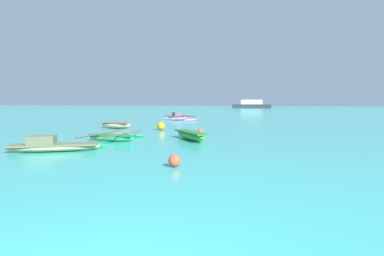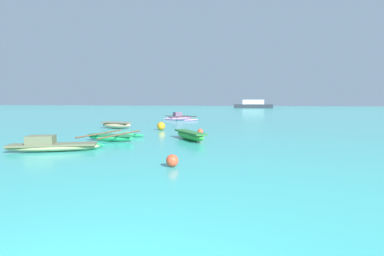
{
  "view_description": "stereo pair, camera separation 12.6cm",
  "coord_description": "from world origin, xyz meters",
  "px_view_note": "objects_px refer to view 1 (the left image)",
  "views": [
    {
      "loc": [
        1.58,
        -1.72,
        1.95
      ],
      "look_at": [
        -2.55,
        16.65,
        0.25
      ],
      "focal_mm": 28.0,
      "sensor_mm": 36.0,
      "label": 1
    },
    {
      "loc": [
        1.7,
        -1.69,
        1.95
      ],
      "look_at": [
        -2.55,
        16.65,
        0.25
      ],
      "focal_mm": 28.0,
      "sensor_mm": 36.0,
      "label": 2
    }
  ],
  "objects_px": {
    "mooring_buoy_1": "(174,161)",
    "distant_ferry": "(252,105)",
    "moored_boat_1": "(52,146)",
    "moored_boat_4": "(190,135)",
    "moored_boat_3": "(116,125)",
    "mooring_buoy_2": "(161,126)",
    "moored_boat_0": "(111,138)",
    "moored_boat_2": "(179,118)",
    "mooring_buoy_0": "(200,132)"
  },
  "relations": [
    {
      "from": "mooring_buoy_1",
      "to": "distant_ferry",
      "type": "xyz_separation_m",
      "value": [
        0.34,
        76.58,
        0.76
      ]
    },
    {
      "from": "moored_boat_1",
      "to": "distant_ferry",
      "type": "height_order",
      "value": "distant_ferry"
    },
    {
      "from": "moored_boat_4",
      "to": "distant_ferry",
      "type": "bearing_deg",
      "value": 142.23
    },
    {
      "from": "moored_boat_3",
      "to": "mooring_buoy_1",
      "type": "distance_m",
      "value": 13.48
    },
    {
      "from": "moored_boat_4",
      "to": "mooring_buoy_1",
      "type": "distance_m",
      "value": 6.22
    },
    {
      "from": "moored_boat_3",
      "to": "mooring_buoy_2",
      "type": "xyz_separation_m",
      "value": [
        3.54,
        -0.5,
        0.02
      ]
    },
    {
      "from": "moored_boat_0",
      "to": "moored_boat_2",
      "type": "distance_m",
      "value": 16.26
    },
    {
      "from": "moored_boat_0",
      "to": "moored_boat_4",
      "type": "relative_size",
      "value": 1.42
    },
    {
      "from": "moored_boat_2",
      "to": "moored_boat_4",
      "type": "xyz_separation_m",
      "value": [
        4.59,
        -14.86,
        -0.03
      ]
    },
    {
      "from": "moored_boat_0",
      "to": "mooring_buoy_2",
      "type": "distance_m",
      "value": 5.92
    },
    {
      "from": "mooring_buoy_2",
      "to": "mooring_buoy_1",
      "type": "bearing_deg",
      "value": -69.42
    },
    {
      "from": "moored_boat_1",
      "to": "moored_boat_3",
      "type": "relative_size",
      "value": 1.48
    },
    {
      "from": "moored_boat_2",
      "to": "distant_ferry",
      "type": "relative_size",
      "value": 0.37
    },
    {
      "from": "moored_boat_0",
      "to": "moored_boat_2",
      "type": "height_order",
      "value": "moored_boat_2"
    },
    {
      "from": "mooring_buoy_2",
      "to": "distant_ferry",
      "type": "distance_m",
      "value": 66.05
    },
    {
      "from": "moored_boat_0",
      "to": "mooring_buoy_1",
      "type": "height_order",
      "value": "moored_boat_0"
    },
    {
      "from": "moored_boat_4",
      "to": "mooring_buoy_2",
      "type": "xyz_separation_m",
      "value": [
        -3.07,
        4.52,
        0.04
      ]
    },
    {
      "from": "mooring_buoy_0",
      "to": "mooring_buoy_1",
      "type": "xyz_separation_m",
      "value": [
        0.9,
        -8.64,
        0.02
      ]
    },
    {
      "from": "moored_boat_3",
      "to": "mooring_buoy_1",
      "type": "xyz_separation_m",
      "value": [
        7.54,
        -11.17,
        -0.07
      ]
    },
    {
      "from": "moored_boat_0",
      "to": "mooring_buoy_2",
      "type": "bearing_deg",
      "value": 89.83
    },
    {
      "from": "mooring_buoy_2",
      "to": "moored_boat_2",
      "type": "bearing_deg",
      "value": 98.32
    },
    {
      "from": "moored_boat_1",
      "to": "mooring_buoy_1",
      "type": "height_order",
      "value": "moored_boat_1"
    },
    {
      "from": "moored_boat_2",
      "to": "mooring_buoy_0",
      "type": "bearing_deg",
      "value": -123.91
    },
    {
      "from": "mooring_buoy_1",
      "to": "moored_boat_4",
      "type": "bearing_deg",
      "value": 98.63
    },
    {
      "from": "mooring_buoy_1",
      "to": "mooring_buoy_2",
      "type": "bearing_deg",
      "value": 110.58
    },
    {
      "from": "moored_boat_2",
      "to": "moored_boat_3",
      "type": "bearing_deg",
      "value": -156.02
    },
    {
      "from": "mooring_buoy_1",
      "to": "mooring_buoy_2",
      "type": "height_order",
      "value": "mooring_buoy_2"
    },
    {
      "from": "mooring_buoy_1",
      "to": "moored_boat_1",
      "type": "bearing_deg",
      "value": 163.49
    },
    {
      "from": "moored_boat_3",
      "to": "mooring_buoy_0",
      "type": "relative_size",
      "value": 6.98
    },
    {
      "from": "moored_boat_2",
      "to": "mooring_buoy_0",
      "type": "distance_m",
      "value": 13.2
    },
    {
      "from": "mooring_buoy_1",
      "to": "moored_boat_0",
      "type": "bearing_deg",
      "value": 133.64
    },
    {
      "from": "moored_boat_1",
      "to": "mooring_buoy_1",
      "type": "distance_m",
      "value": 5.64
    },
    {
      "from": "mooring_buoy_0",
      "to": "mooring_buoy_2",
      "type": "xyz_separation_m",
      "value": [
        -3.11,
        2.03,
        0.1
      ]
    },
    {
      "from": "moored_boat_1",
      "to": "mooring_buoy_0",
      "type": "bearing_deg",
      "value": 33.94
    },
    {
      "from": "mooring_buoy_1",
      "to": "mooring_buoy_2",
      "type": "relative_size",
      "value": 0.68
    },
    {
      "from": "moored_boat_0",
      "to": "mooring_buoy_0",
      "type": "bearing_deg",
      "value": 51.71
    },
    {
      "from": "mooring_buoy_0",
      "to": "moored_boat_1",
      "type": "bearing_deg",
      "value": -122.64
    },
    {
      "from": "moored_boat_0",
      "to": "moored_boat_1",
      "type": "height_order",
      "value": "moored_boat_1"
    },
    {
      "from": "moored_boat_1",
      "to": "moored_boat_4",
      "type": "bearing_deg",
      "value": 22.04
    },
    {
      "from": "moored_boat_4",
      "to": "distant_ferry",
      "type": "relative_size",
      "value": 0.27
    },
    {
      "from": "moored_boat_0",
      "to": "mooring_buoy_1",
      "type": "xyz_separation_m",
      "value": [
        4.56,
        -4.78,
        0.01
      ]
    },
    {
      "from": "moored_boat_0",
      "to": "distant_ferry",
      "type": "distance_m",
      "value": 71.97
    },
    {
      "from": "moored_boat_2",
      "to": "mooring_buoy_2",
      "type": "relative_size",
      "value": 7.2
    },
    {
      "from": "moored_boat_4",
      "to": "distant_ferry",
      "type": "height_order",
      "value": "distant_ferry"
    },
    {
      "from": "moored_boat_3",
      "to": "mooring_buoy_2",
      "type": "bearing_deg",
      "value": -0.61
    },
    {
      "from": "moored_boat_4",
      "to": "mooring_buoy_1",
      "type": "height_order",
      "value": "moored_boat_4"
    },
    {
      "from": "mooring_buoy_2",
      "to": "distant_ferry",
      "type": "xyz_separation_m",
      "value": [
        4.35,
        65.9,
        0.67
      ]
    },
    {
      "from": "mooring_buoy_1",
      "to": "distant_ferry",
      "type": "height_order",
      "value": "distant_ferry"
    },
    {
      "from": "mooring_buoy_0",
      "to": "distant_ferry",
      "type": "height_order",
      "value": "distant_ferry"
    },
    {
      "from": "moored_boat_4",
      "to": "moored_boat_0",
      "type": "bearing_deg",
      "value": -106.04
    }
  ]
}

